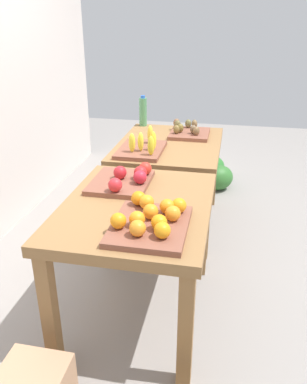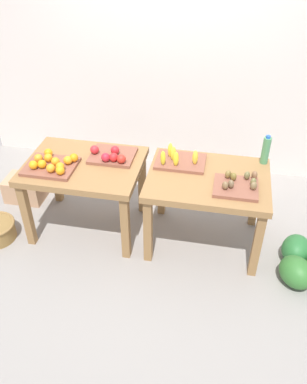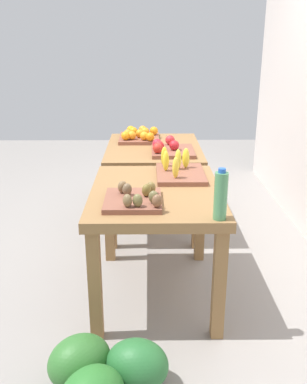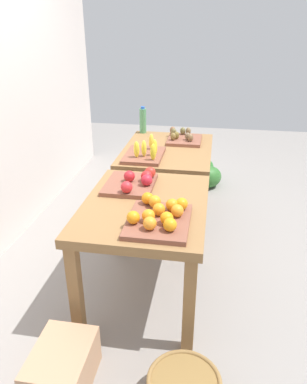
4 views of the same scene
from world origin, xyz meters
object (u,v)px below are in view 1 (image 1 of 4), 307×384
Objects in this scene: banana_crate at (142,148)px; water_bottle at (143,112)px; display_table_right at (169,155)px; orange_bin at (151,220)px; apple_bin at (125,180)px; kiwi_bin at (188,131)px; display_table_left at (137,221)px; watermelon_pile at (207,173)px.

water_bottle is at bearing 12.28° from banana_crate.
water_bottle is at bearing 34.65° from display_table_right.
orange_bin reaches higher than display_table_right.
display_table_right is 0.61m from water_bottle.
apple_bin is at bearing -171.73° from water_bottle.
kiwi_bin is 1.32× the size of water_bottle.
orange_bin is at bearing -151.38° from display_table_left.
display_table_left is at bearing 180.00° from display_table_right.
kiwi_bin is (0.24, -0.12, 0.14)m from display_table_right.
apple_bin is (0.23, 0.12, 0.14)m from display_table_left.
display_table_right is 0.30m from kiwi_bin.
banana_crate is 0.67× the size of watermelon_pile.
water_bottle is (0.74, 0.16, 0.09)m from banana_crate.
water_bottle is at bearing 11.45° from display_table_left.
banana_crate is (1.08, 0.29, -0.00)m from orange_bin.
water_bottle reaches higher than orange_bin.
orange_bin is 1.12m from banana_crate.
apple_bin is 1.95m from watermelon_pile.
apple_bin is (0.47, 0.25, -0.01)m from orange_bin.
kiwi_bin is 0.55× the size of watermelon_pile.
orange_bin reaches higher than watermelon_pile.
watermelon_pile is (1.18, -0.43, -0.64)m from banana_crate.
display_table_left is 1.63m from water_bottle.
orange_bin is 0.53m from apple_bin.
kiwi_bin reaches higher than watermelon_pile.
banana_crate is 0.76m from water_bottle.
watermelon_pile is (1.80, -0.39, -0.64)m from apple_bin.
orange_bin is 1.60m from kiwi_bin.
apple_bin is at bearing -176.68° from banana_crate.
watermelon_pile is at bearing -12.42° from kiwi_bin.
water_bottle reaches higher than watermelon_pile.
apple_bin is at bearing 28.43° from orange_bin.
orange_bin is (-0.24, -0.13, 0.15)m from display_table_left.
display_table_left and display_table_right have the same top height.
apple_bin is 0.92× the size of banana_crate.
display_table_left is 1.37m from kiwi_bin.
orange_bin is at bearing -151.57° from apple_bin.
apple_bin is (-0.89, 0.12, 0.14)m from display_table_right.
orange_bin is at bearing -179.66° from kiwi_bin.
watermelon_pile is at bearing -16.41° from display_table_right.
display_table_left is 1.58× the size of watermelon_pile.
water_bottle is (1.35, 0.20, 0.09)m from apple_bin.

